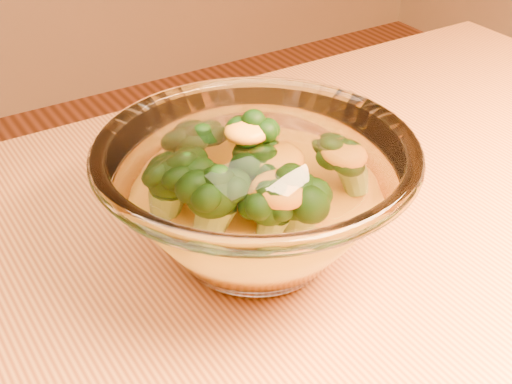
% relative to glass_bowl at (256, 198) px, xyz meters
% --- Properties ---
extents(glass_bowl, '(0.24, 0.24, 0.11)m').
position_rel_glass_bowl_xyz_m(glass_bowl, '(0.00, 0.00, 0.00)').
color(glass_bowl, white).
rests_on(glass_bowl, table).
extents(cheese_sauce, '(0.14, 0.14, 0.04)m').
position_rel_glass_bowl_xyz_m(cheese_sauce, '(0.00, 0.00, -0.02)').
color(cheese_sauce, orange).
rests_on(cheese_sauce, glass_bowl).
extents(broccoli_heap, '(0.15, 0.15, 0.08)m').
position_rel_glass_bowl_xyz_m(broccoli_heap, '(-0.01, 0.00, 0.02)').
color(broccoli_heap, black).
rests_on(broccoli_heap, cheese_sauce).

